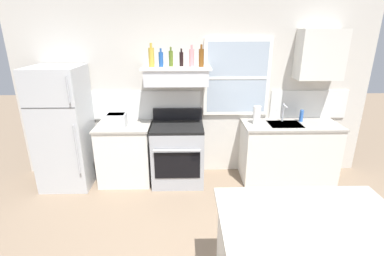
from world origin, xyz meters
The scene contains 17 objects.
back_wall centered at (0.03, 2.23, 1.35)m, with size 5.40×0.11×2.70m.
refrigerator centered at (-1.90, 1.84, 0.89)m, with size 0.70×0.72×1.77m.
counter_left_of_stove centered at (-1.05, 1.90, 0.46)m, with size 0.79×0.63×0.91m.
toaster centered at (-1.12, 1.83, 1.01)m, with size 0.30×0.20×0.19m.
stove_range centered at (-0.25, 1.86, 0.46)m, with size 0.76×0.69×1.09m.
range_hood_shelf centered at (-0.25, 1.96, 1.62)m, with size 0.96×0.52×0.24m.
bottle_champagne_gold_foil centered at (-0.59, 1.94, 1.88)m, with size 0.08×0.08×0.32m.
bottle_blue_liqueur centered at (-0.46, 1.95, 1.85)m, with size 0.07×0.07×0.25m.
bottle_olive_oil_square centered at (-0.33, 2.00, 1.86)m, with size 0.06×0.06×0.27m.
bottle_balsamic_dark centered at (-0.18, 2.01, 1.85)m, with size 0.06×0.06×0.24m.
bottle_rose_pink centered at (-0.04, 1.95, 1.87)m, with size 0.07×0.07×0.29m.
bottle_amber_wine centered at (0.10, 1.95, 1.87)m, with size 0.07×0.07×0.30m.
counter_right_with_sink centered at (1.45, 1.90, 0.46)m, with size 1.43×0.63×0.91m.
sink_faucet centered at (1.35, 2.00, 1.08)m, with size 0.03×0.17×0.28m.
paper_towel_roll centered at (0.92, 1.90, 1.04)m, with size 0.11×0.11×0.27m, color white.
dish_soap_bottle centered at (1.63, 2.00, 1.00)m, with size 0.06×0.06×0.18m, color blue.
upper_cabinet_right centered at (1.80, 2.04, 1.90)m, with size 0.64×0.32×0.70m.
Camera 1 is at (-0.13, -2.06, 2.25)m, focal length 26.46 mm.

